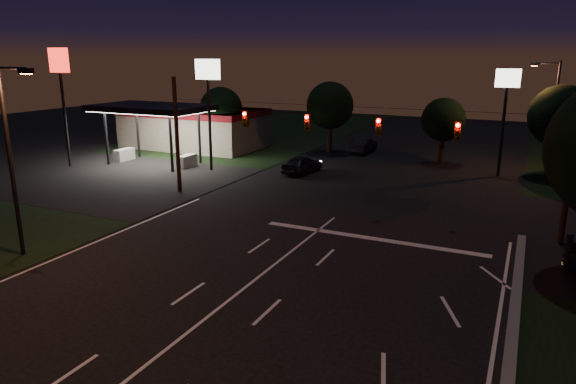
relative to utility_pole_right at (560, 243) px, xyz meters
The scene contains 18 objects.
ground 19.21m from the utility_pole_right, 128.66° to the right, with size 140.00×140.00×0.00m, color black.
cross_street_left 32.02m from the utility_pole_right, behind, with size 20.00×16.00×0.02m, color black.
stop_bar 9.66m from the utility_pole_right, 158.75° to the right, with size 12.00×0.50×0.01m, color silver.
utility_pole_right is the anchor object (origin of this frame).
utility_pole_left 24.00m from the utility_pole_right, behind, with size 0.28×0.28×8.00m, color black.
signal_span 13.20m from the utility_pole_right, behind, with size 24.00×0.40×1.56m.
gas_station 37.27m from the utility_pole_right, 155.56° to the left, with size 14.20×16.10×5.25m.
pole_sign_left_near 27.82m from the utility_pole_right, 164.93° to the left, with size 2.20×0.30×9.10m.
pole_sign_left_far 38.87m from the utility_pole_right, behind, with size 2.00×0.30×10.00m.
pole_sign_right 16.73m from the utility_pole_right, 104.93° to the left, with size 1.80×0.30×8.40m.
street_light_left 27.14m from the utility_pole_right, 150.78° to the right, with size 2.20×0.35×9.00m.
street_light_right_far 17.81m from the utility_pole_right, 92.57° to the left, with size 2.20×0.35×9.00m.
tree_far_a 33.84m from the utility_pole_right, 153.24° to the left, with size 4.20×4.20×6.42m.
tree_far_b 28.04m from the utility_pole_right, 136.25° to the left, with size 4.60×4.60×6.98m.
tree_far_c 20.58m from the utility_pole_right, 116.39° to the left, with size 3.80×3.80×5.86m.
tree_far_d 16.84m from the utility_pole_right, 89.92° to the left, with size 4.80×4.80×7.30m.
car_oncoming_a 20.86m from the utility_pole_right, 153.47° to the left, with size 1.74×4.34×1.48m, color black.
car_oncoming_b 26.60m from the utility_pole_right, 129.49° to the left, with size 1.57×4.50×1.48m, color black.
Camera 1 is at (10.00, -13.45, 9.28)m, focal length 32.00 mm.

